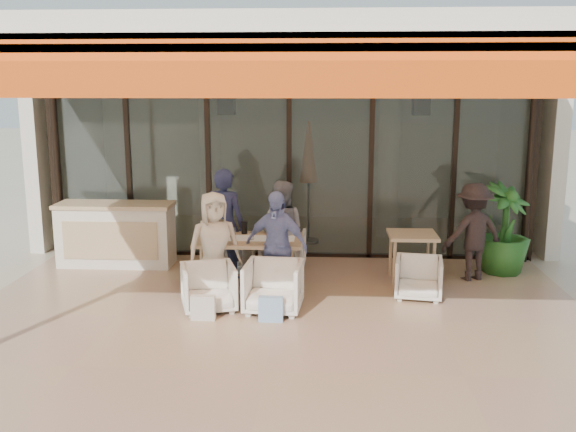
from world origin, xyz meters
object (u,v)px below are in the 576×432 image
at_px(diner_cream, 214,246).
at_px(standing_woman, 473,232).
at_px(diner_grey, 281,231).
at_px(side_table, 412,240).
at_px(chair_far_left, 230,250).
at_px(chair_near_left, 209,285).
at_px(chair_near_right, 273,285).
at_px(chair_far_right, 283,249).
at_px(side_chair, 419,276).
at_px(host_counter, 116,234).
at_px(diner_periwinkle, 276,246).
at_px(dining_table, 249,242).
at_px(potted_palm, 504,229).
at_px(diner_navy, 224,224).

distance_m(diner_cream, standing_woman, 3.84).
bearing_deg(diner_grey, side_table, -172.63).
bearing_deg(chair_far_left, standing_woman, -174.19).
height_order(chair_near_left, chair_near_right, chair_near_right).
height_order(chair_far_right, side_table, side_table).
bearing_deg(side_chair, diner_cream, -168.51).
distance_m(diner_grey, standing_woman, 2.86).
bearing_deg(chair_near_right, diner_cream, 153.77).
relative_size(chair_far_right, side_chair, 1.11).
distance_m(chair_near_right, diner_grey, 1.45).
height_order(chair_far_left, standing_woman, standing_woman).
relative_size(host_counter, diner_periwinkle, 1.23).
bearing_deg(side_chair, chair_near_right, -153.13).
distance_m(chair_near_right, side_chair, 2.05).
xyz_separation_m(chair_far_left, chair_far_right, (0.84, 0.00, 0.03)).
relative_size(side_table, side_chair, 1.17).
height_order(chair_near_right, diner_grey, diner_grey).
distance_m(diner_cream, side_chair, 2.82).
xyz_separation_m(dining_table, diner_periwinkle, (0.43, -0.46, 0.07)).
relative_size(diner_periwinkle, standing_woman, 1.02).
bearing_deg(chair_near_right, potted_palm, 33.77).
relative_size(diner_grey, diner_cream, 1.02).
bearing_deg(potted_palm, diner_grey, -171.54).
bearing_deg(diner_navy, potted_palm, -163.82).
bearing_deg(diner_periwinkle, chair_far_left, 139.29).
bearing_deg(diner_navy, chair_near_left, 99.38).
height_order(chair_near_left, diner_navy, diner_navy).
relative_size(chair_near_right, diner_cream, 0.50).
height_order(chair_far_right, side_chair, chair_far_right).
bearing_deg(chair_far_left, side_chair, 167.22).
distance_m(chair_near_left, standing_woman, 4.02).
distance_m(chair_near_right, diner_navy, 1.70).
relative_size(chair_near_left, side_table, 0.92).
xyz_separation_m(host_counter, dining_table, (2.26, -1.03, 0.16)).
bearing_deg(chair_far_left, side_table, -178.80).
relative_size(host_counter, dining_table, 1.23).
bearing_deg(diner_navy, dining_table, 142.40).
bearing_deg(diner_grey, potted_palm, -164.05).
relative_size(chair_far_left, diner_cream, 0.44).
distance_m(dining_table, standing_woman, 3.33).
xyz_separation_m(chair_near_left, diner_navy, (0.00, 1.40, 0.50)).
bearing_deg(chair_near_left, dining_table, 49.46).
bearing_deg(standing_woman, side_table, -10.54).
height_order(diner_navy, side_chair, diner_navy).
xyz_separation_m(dining_table, side_chair, (2.37, -0.31, -0.37)).
xyz_separation_m(diner_cream, side_table, (2.78, 0.90, -0.10)).
height_order(diner_grey, diner_periwinkle, diner_grey).
xyz_separation_m(diner_cream, potted_palm, (4.25, 1.41, -0.03)).
xyz_separation_m(dining_table, chair_near_right, (0.43, -0.96, -0.32)).
xyz_separation_m(chair_near_left, diner_grey, (0.84, 1.40, 0.41)).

